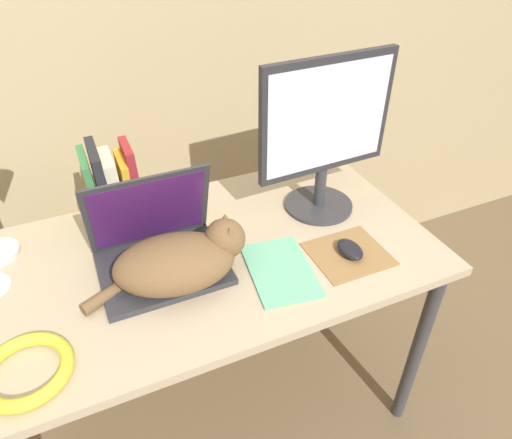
# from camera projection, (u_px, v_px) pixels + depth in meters

# --- Properties ---
(wall_back) EXTENTS (8.00, 0.05, 2.60)m
(wall_back) POSITION_uv_depth(u_px,v_px,m) (130.00, 5.00, 1.45)
(wall_back) COLOR tan
(wall_back) RESTS_ON ground_plane
(desk) EXTENTS (1.31, 0.72, 0.76)m
(desk) POSITION_uv_depth(u_px,v_px,m) (207.00, 274.00, 1.35)
(desk) COLOR tan
(desk) RESTS_ON ground_plane
(laptop) EXTENTS (0.33, 0.27, 0.27)m
(laptop) POSITION_uv_depth(u_px,v_px,m) (159.00, 250.00, 1.24)
(laptop) COLOR #2D2D33
(laptop) RESTS_ON desk
(cat) EXTENTS (0.45, 0.25, 0.15)m
(cat) POSITION_uv_depth(u_px,v_px,m) (181.00, 260.00, 1.18)
(cat) COLOR brown
(cat) RESTS_ON desk
(external_monitor) EXTENTS (0.43, 0.22, 0.49)m
(external_monitor) POSITION_uv_depth(u_px,v_px,m) (326.00, 133.00, 1.34)
(external_monitor) COLOR #333338
(external_monitor) RESTS_ON desk
(mousepad) EXTENTS (0.21, 0.19, 0.00)m
(mousepad) POSITION_uv_depth(u_px,v_px,m) (348.00, 254.00, 1.30)
(mousepad) COLOR olive
(mousepad) RESTS_ON desk
(computer_mouse) EXTENTS (0.06, 0.10, 0.03)m
(computer_mouse) POSITION_uv_depth(u_px,v_px,m) (350.00, 249.00, 1.29)
(computer_mouse) COLOR black
(computer_mouse) RESTS_ON mousepad
(book_row) EXTENTS (0.15, 0.17, 0.26)m
(book_row) POSITION_uv_depth(u_px,v_px,m) (113.00, 188.00, 1.36)
(book_row) COLOR #387A42
(book_row) RESTS_ON desk
(cable_coil) EXTENTS (0.20, 0.20, 0.03)m
(cable_coil) POSITION_uv_depth(u_px,v_px,m) (26.00, 370.00, 0.97)
(cable_coil) COLOR gold
(cable_coil) RESTS_ON desk
(notepad) EXTENTS (0.20, 0.27, 0.01)m
(notepad) POSITION_uv_depth(u_px,v_px,m) (280.00, 270.00, 1.24)
(notepad) COLOR #6BBC93
(notepad) RESTS_ON desk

